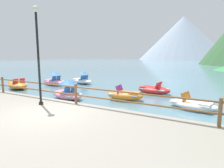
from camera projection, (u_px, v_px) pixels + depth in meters
ground_plane at (189, 68)px, 42.05m from camera, size 200.00×200.00×0.00m
dock_railing at (76, 92)px, 8.84m from camera, size 23.92×0.12×0.95m
lamp_post at (38, 47)px, 8.38m from camera, size 0.28×0.28×4.43m
pedal_boat_0 at (153, 90)px, 13.28m from camera, size 2.50×1.57×0.87m
pedal_boat_1 at (67, 93)px, 11.62m from camera, size 2.52×1.72×1.21m
pedal_boat_2 at (17, 85)px, 15.14m from camera, size 2.47×1.76×0.90m
pedal_boat_3 at (193, 104)px, 9.46m from camera, size 2.63×1.85×0.81m
pedal_boat_4 at (82, 80)px, 18.11m from camera, size 2.71×1.69×1.21m
pedal_boat_5 at (125, 95)px, 11.33m from camera, size 2.34×1.40×0.89m
pedal_boat_6 at (54, 81)px, 17.31m from camera, size 2.67×1.49×1.23m
distant_peak at (183, 38)px, 133.54m from camera, size 61.28×61.28×30.41m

